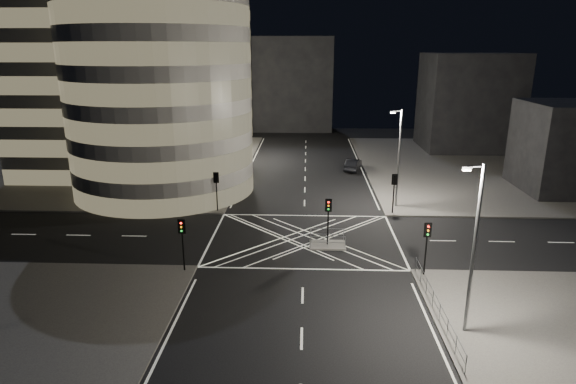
{
  "coord_description": "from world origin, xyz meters",
  "views": [
    {
      "loc": [
        0.17,
        -38.96,
        16.0
      ],
      "look_at": [
        -1.54,
        4.11,
        3.0
      ],
      "focal_mm": 30.0,
      "sensor_mm": 36.0,
      "label": 1
    }
  ],
  "objects_px": {
    "traffic_signal_nl": "(182,235)",
    "traffic_signal_island": "(328,213)",
    "street_lamp_left_far": "(241,123)",
    "central_island": "(327,245)",
    "street_lamp_right_far": "(398,155)",
    "traffic_signal_fl": "(216,184)",
    "street_lamp_left_near": "(218,148)",
    "traffic_signal_fr": "(394,186)",
    "sedan": "(353,164)",
    "traffic_signal_nr": "(427,239)",
    "street_lamp_right_near": "(473,245)"
  },
  "relations": [
    {
      "from": "traffic_signal_island",
      "to": "street_lamp_right_near",
      "type": "xyz_separation_m",
      "value": [
        7.44,
        -12.5,
        2.63
      ]
    },
    {
      "from": "street_lamp_right_near",
      "to": "sedan",
      "type": "height_order",
      "value": "street_lamp_right_near"
    },
    {
      "from": "traffic_signal_nl",
      "to": "street_lamp_right_far",
      "type": "distance_m",
      "value": 24.27
    },
    {
      "from": "traffic_signal_fl",
      "to": "street_lamp_right_far",
      "type": "bearing_deg",
      "value": 6.88
    },
    {
      "from": "traffic_signal_fl",
      "to": "street_lamp_left_near",
      "type": "distance_m",
      "value": 5.86
    },
    {
      "from": "street_lamp_left_far",
      "to": "street_lamp_right_far",
      "type": "xyz_separation_m",
      "value": [
        18.87,
        -21.0,
        0.0
      ]
    },
    {
      "from": "traffic_signal_nr",
      "to": "street_lamp_left_far",
      "type": "bearing_deg",
      "value": 116.36
    },
    {
      "from": "central_island",
      "to": "traffic_signal_nl",
      "type": "distance_m",
      "value": 12.36
    },
    {
      "from": "street_lamp_left_near",
      "to": "sedan",
      "type": "xyz_separation_m",
      "value": [
        15.9,
        12.78,
        -4.76
      ]
    },
    {
      "from": "traffic_signal_fl",
      "to": "street_lamp_left_far",
      "type": "height_order",
      "value": "street_lamp_left_far"
    },
    {
      "from": "street_lamp_right_far",
      "to": "sedan",
      "type": "height_order",
      "value": "street_lamp_right_far"
    },
    {
      "from": "street_lamp_left_far",
      "to": "central_island",
      "type": "bearing_deg",
      "value": -70.05
    },
    {
      "from": "traffic_signal_fl",
      "to": "traffic_signal_fr",
      "type": "relative_size",
      "value": 1.0
    },
    {
      "from": "traffic_signal_nl",
      "to": "traffic_signal_island",
      "type": "bearing_deg",
      "value": 26.14
    },
    {
      "from": "traffic_signal_nr",
      "to": "sedan",
      "type": "relative_size",
      "value": 0.84
    },
    {
      "from": "street_lamp_left_near",
      "to": "street_lamp_left_far",
      "type": "height_order",
      "value": "same"
    },
    {
      "from": "traffic_signal_nl",
      "to": "traffic_signal_fr",
      "type": "distance_m",
      "value": 22.24
    },
    {
      "from": "sedan",
      "to": "central_island",
      "type": "bearing_deg",
      "value": 95.77
    },
    {
      "from": "traffic_signal_fr",
      "to": "street_lamp_right_far",
      "type": "relative_size",
      "value": 0.4
    },
    {
      "from": "street_lamp_right_far",
      "to": "traffic_signal_fl",
      "type": "bearing_deg",
      "value": -173.12
    },
    {
      "from": "traffic_signal_fl",
      "to": "traffic_signal_nl",
      "type": "relative_size",
      "value": 1.0
    },
    {
      "from": "central_island",
      "to": "sedan",
      "type": "height_order",
      "value": "sedan"
    },
    {
      "from": "central_island",
      "to": "street_lamp_left_far",
      "type": "relative_size",
      "value": 0.3
    },
    {
      "from": "traffic_signal_nr",
      "to": "sedan",
      "type": "xyz_separation_m",
      "value": [
        -2.34,
        31.58,
        -2.13
      ]
    },
    {
      "from": "traffic_signal_fl",
      "to": "traffic_signal_nr",
      "type": "distance_m",
      "value": 22.24
    },
    {
      "from": "street_lamp_right_near",
      "to": "traffic_signal_fr",
      "type": "bearing_deg",
      "value": 91.75
    },
    {
      "from": "central_island",
      "to": "traffic_signal_fl",
      "type": "relative_size",
      "value": 0.75
    },
    {
      "from": "traffic_signal_fr",
      "to": "traffic_signal_fl",
      "type": "bearing_deg",
      "value": 180.0
    },
    {
      "from": "traffic_signal_fr",
      "to": "traffic_signal_island",
      "type": "xyz_separation_m",
      "value": [
        -6.8,
        -8.3,
        0.0
      ]
    },
    {
      "from": "traffic_signal_island",
      "to": "street_lamp_right_near",
      "type": "bearing_deg",
      "value": -59.25
    },
    {
      "from": "sedan",
      "to": "traffic_signal_nl",
      "type": "bearing_deg",
      "value": 79.62
    },
    {
      "from": "traffic_signal_island",
      "to": "street_lamp_right_far",
      "type": "height_order",
      "value": "street_lamp_right_far"
    },
    {
      "from": "central_island",
      "to": "street_lamp_right_far",
      "type": "distance_m",
      "value": 13.98
    },
    {
      "from": "traffic_signal_nr",
      "to": "traffic_signal_island",
      "type": "distance_m",
      "value": 8.62
    },
    {
      "from": "central_island",
      "to": "traffic_signal_fl",
      "type": "bearing_deg",
      "value": 142.46
    },
    {
      "from": "traffic_signal_fr",
      "to": "street_lamp_left_near",
      "type": "xyz_separation_m",
      "value": [
        -18.24,
        5.2,
        2.63
      ]
    },
    {
      "from": "traffic_signal_fl",
      "to": "traffic_signal_island",
      "type": "height_order",
      "value": "same"
    },
    {
      "from": "traffic_signal_fl",
      "to": "traffic_signal_nr",
      "type": "bearing_deg",
      "value": -37.69
    },
    {
      "from": "street_lamp_left_far",
      "to": "sedan",
      "type": "xyz_separation_m",
      "value": [
        15.9,
        -5.22,
        -4.76
      ]
    },
    {
      "from": "central_island",
      "to": "traffic_signal_fr",
      "type": "distance_m",
      "value": 11.1
    },
    {
      "from": "traffic_signal_fl",
      "to": "traffic_signal_island",
      "type": "relative_size",
      "value": 1.0
    },
    {
      "from": "traffic_signal_nl",
      "to": "street_lamp_right_far",
      "type": "height_order",
      "value": "street_lamp_right_far"
    },
    {
      "from": "traffic_signal_fl",
      "to": "central_island",
      "type": "bearing_deg",
      "value": -37.54
    },
    {
      "from": "central_island",
      "to": "traffic_signal_fl",
      "type": "xyz_separation_m",
      "value": [
        -10.8,
        8.3,
        2.84
      ]
    },
    {
      "from": "traffic_signal_fl",
      "to": "sedan",
      "type": "bearing_deg",
      "value": 49.68
    },
    {
      "from": "traffic_signal_island",
      "to": "traffic_signal_fr",
      "type": "bearing_deg",
      "value": 50.67
    },
    {
      "from": "traffic_signal_nl",
      "to": "traffic_signal_island",
      "type": "distance_m",
      "value": 12.03
    },
    {
      "from": "traffic_signal_fl",
      "to": "street_lamp_right_far",
      "type": "height_order",
      "value": "street_lamp_right_far"
    },
    {
      "from": "traffic_signal_nl",
      "to": "central_island",
      "type": "bearing_deg",
      "value": 26.14
    },
    {
      "from": "street_lamp_left_near",
      "to": "traffic_signal_fr",
      "type": "bearing_deg",
      "value": -15.92
    }
  ]
}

